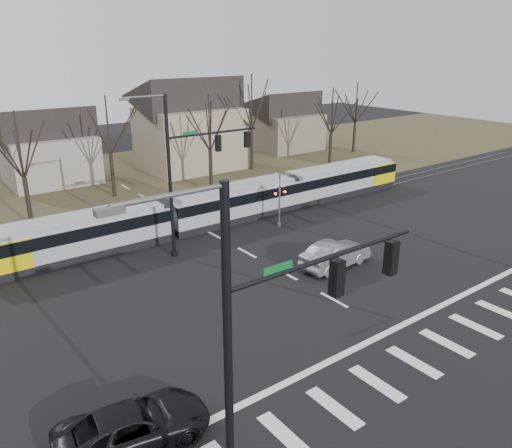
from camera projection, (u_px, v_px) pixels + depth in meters
ground at (362, 315)px, 25.15m from camera, size 140.00×140.00×0.00m
grass_verge at (117, 183)px, 49.29m from camera, size 140.00×28.00×0.01m
crosswalk at (431, 352)px, 22.13m from camera, size 27.00×2.60×0.01m
stop_line at (391, 331)px, 23.79m from camera, size 28.00×0.35×0.01m
lane_dashes at (200, 227)px, 37.22m from camera, size 0.18×30.00×0.01m
rail_pair at (201, 228)px, 37.06m from camera, size 90.00×1.52×0.06m
tram at (233, 202)px, 38.39m from camera, size 35.74×2.65×2.71m
sedan at (336, 254)px, 30.45m from camera, size 2.34×5.10×1.61m
suv at (134, 426)px, 16.85m from camera, size 3.69×5.82×1.45m
signal_pole_near_left at (280, 340)px, 12.85m from camera, size 9.28×0.44×10.20m
signal_pole_far at (192, 166)px, 31.30m from camera, size 9.28×0.44×10.20m
rail_crossing_signal at (279, 202)px, 36.98m from camera, size 1.08×0.36×4.00m
tree_row at (160, 139)px, 44.20m from camera, size 59.20×7.20×10.00m
house_b at (48, 142)px, 48.16m from camera, size 8.64×7.56×7.65m
house_c at (190, 120)px, 53.33m from camera, size 10.80×8.64×10.10m
house_d at (285, 118)px, 63.69m from camera, size 8.64×7.56×7.65m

